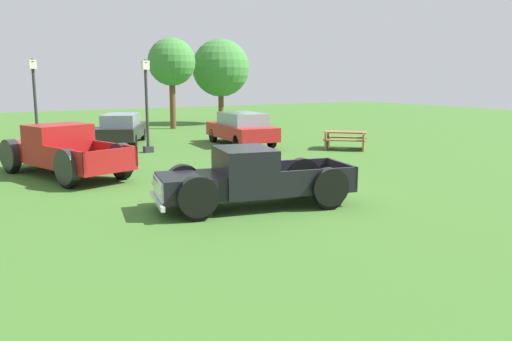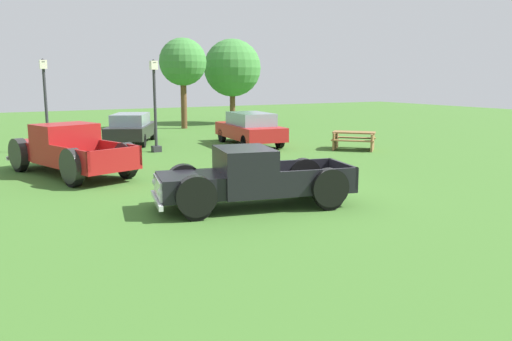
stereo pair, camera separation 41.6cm
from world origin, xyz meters
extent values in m
plane|color=#3D6B28|center=(0.00, 0.00, 0.00)|extent=(80.00, 80.00, 0.00)
cube|color=black|center=(-2.49, -0.44, 0.63)|extent=(1.71, 1.72, 0.53)
cube|color=silver|center=(-3.21, -0.28, 0.63)|extent=(0.33, 1.29, 0.44)
sphere|color=silver|center=(-3.31, -0.85, 0.65)|extent=(0.19, 0.19, 0.19)
sphere|color=silver|center=(-3.07, 0.28, 0.65)|extent=(0.19, 0.19, 0.19)
cube|color=black|center=(-1.18, -0.72, 0.91)|extent=(1.55, 1.82, 1.10)
cube|color=#8C9EA8|center=(-1.75, -0.60, 1.15)|extent=(0.33, 1.36, 0.48)
cube|color=black|center=(0.41, -1.06, 0.41)|extent=(2.30, 1.98, 0.10)
cube|color=black|center=(0.25, -1.80, 0.72)|extent=(1.98, 0.50, 0.53)
cube|color=black|center=(0.57, -0.32, 0.72)|extent=(1.98, 0.50, 0.53)
cube|color=black|center=(1.35, -1.26, 0.72)|extent=(0.41, 1.58, 0.53)
cylinder|color=black|center=(-2.66, -1.22, 0.36)|extent=(0.75, 0.36, 0.73)
cylinder|color=#B7B7BC|center=(-2.66, -1.23, 0.36)|extent=(0.33, 0.29, 0.29)
cylinder|color=black|center=(-2.66, -1.22, 0.55)|extent=(0.95, 0.45, 0.92)
cylinder|color=black|center=(-2.32, 0.35, 0.36)|extent=(0.75, 0.36, 0.73)
cylinder|color=#B7B7BC|center=(-2.32, 0.36, 0.36)|extent=(0.33, 0.29, 0.29)
cylinder|color=black|center=(-2.32, 0.35, 0.55)|extent=(0.95, 0.45, 0.92)
cylinder|color=black|center=(0.47, -1.90, 0.36)|extent=(0.75, 0.36, 0.73)
cylinder|color=#B7B7BC|center=(0.47, -1.91, 0.36)|extent=(0.33, 0.29, 0.29)
cylinder|color=black|center=(0.47, -1.90, 0.55)|extent=(0.95, 0.45, 0.92)
cylinder|color=black|center=(0.81, -0.33, 0.36)|extent=(0.75, 0.36, 0.73)
cylinder|color=#B7B7BC|center=(0.81, -0.32, 0.36)|extent=(0.33, 0.29, 0.29)
cylinder|color=black|center=(0.81, -0.33, 0.55)|extent=(0.95, 0.45, 0.92)
cube|color=silver|center=(-3.25, -0.27, 0.33)|extent=(0.46, 1.72, 0.11)
cube|color=maroon|center=(-4.62, 7.52, 0.70)|extent=(2.05, 2.03, 0.59)
cube|color=silver|center=(-4.88, 8.31, 0.70)|extent=(1.42, 0.51, 0.50)
sphere|color=silver|center=(-5.49, 8.08, 0.73)|extent=(0.21, 0.21, 0.21)
sphere|color=silver|center=(-4.25, 8.49, 0.73)|extent=(0.21, 0.21, 0.21)
cube|color=maroon|center=(-4.16, 6.09, 1.02)|extent=(2.13, 1.88, 1.23)
cube|color=#8C9EA8|center=(-4.36, 6.71, 1.30)|extent=(1.49, 0.52, 0.54)
cube|color=maroon|center=(-3.60, 4.36, 0.46)|extent=(2.40, 2.69, 0.11)
cube|color=maroon|center=(-4.41, 4.10, 0.81)|extent=(0.78, 2.17, 0.59)
cube|color=maroon|center=(-2.79, 4.62, 0.81)|extent=(0.78, 2.17, 0.59)
cube|color=maroon|center=(-3.27, 3.33, 0.81)|extent=(1.73, 0.63, 0.59)
cylinder|color=black|center=(-5.48, 7.24, 0.41)|extent=(0.48, 0.85, 0.81)
cylinder|color=#B7B7BC|center=(-5.49, 7.24, 0.41)|extent=(0.35, 0.39, 0.33)
cylinder|color=black|center=(-5.48, 7.24, 0.61)|extent=(0.60, 1.07, 1.03)
cylinder|color=black|center=(-3.77, 7.80, 0.41)|extent=(0.48, 0.85, 0.81)
cylinder|color=#B7B7BC|center=(-3.76, 7.80, 0.41)|extent=(0.35, 0.39, 0.33)
cylinder|color=black|center=(-3.77, 7.80, 0.61)|extent=(0.60, 1.07, 1.03)
cylinder|color=black|center=(-4.37, 3.83, 0.41)|extent=(0.48, 0.85, 0.81)
cylinder|color=#B7B7BC|center=(-4.38, 3.82, 0.41)|extent=(0.35, 0.39, 0.33)
cylinder|color=black|center=(-4.37, 3.83, 0.61)|extent=(0.60, 1.07, 1.03)
cylinder|color=black|center=(-2.66, 4.38, 0.41)|extent=(0.48, 0.85, 0.81)
cylinder|color=#B7B7BC|center=(-2.65, 4.38, 0.41)|extent=(0.35, 0.39, 0.33)
cylinder|color=black|center=(-2.66, 4.38, 0.61)|extent=(0.60, 1.07, 1.03)
cube|color=silver|center=(-4.89, 8.35, 0.37)|extent=(1.89, 0.70, 0.13)
cube|color=black|center=(-0.07, 12.91, 0.60)|extent=(3.48, 4.61, 0.58)
cube|color=#7F939E|center=(-0.14, 12.78, 1.16)|extent=(2.39, 2.80, 0.53)
cylinder|color=black|center=(-0.12, 14.56, 0.31)|extent=(0.45, 0.64, 0.62)
cylinder|color=black|center=(1.27, 13.87, 0.31)|extent=(0.45, 0.64, 0.62)
cylinder|color=black|center=(-1.42, 11.96, 0.31)|extent=(0.45, 0.64, 0.62)
cylinder|color=black|center=(-0.03, 11.27, 0.31)|extent=(0.45, 0.64, 0.62)
cube|color=#B21E1E|center=(4.57, 9.69, 0.64)|extent=(2.33, 4.70, 0.62)
cube|color=#7F939E|center=(4.55, 9.53, 1.23)|extent=(1.82, 2.69, 0.57)
cylinder|color=black|center=(3.92, 11.31, 0.33)|extent=(0.28, 0.68, 0.66)
cylinder|color=black|center=(5.56, 11.13, 0.33)|extent=(0.28, 0.68, 0.66)
cylinder|color=black|center=(3.59, 8.25, 0.33)|extent=(0.28, 0.68, 0.66)
cylinder|color=black|center=(5.22, 8.07, 0.33)|extent=(0.28, 0.68, 0.66)
cube|color=#2D2D33|center=(0.03, 9.60, 0.12)|extent=(0.36, 0.36, 0.25)
cylinder|color=#2D2D33|center=(0.03, 9.60, 1.84)|extent=(0.12, 0.12, 3.17)
cube|color=#F2EACC|center=(0.03, 9.60, 3.60)|extent=(0.28, 0.28, 0.36)
cone|color=#2D2D33|center=(0.03, 9.60, 3.78)|extent=(0.32, 0.32, 0.14)
cube|color=#2D2D33|center=(-3.97, 11.68, 0.12)|extent=(0.36, 0.36, 0.25)
cylinder|color=#2D2D33|center=(-3.97, 11.68, 1.85)|extent=(0.12, 0.12, 3.20)
cube|color=#F2EACC|center=(-3.97, 11.68, 3.63)|extent=(0.28, 0.28, 0.36)
cone|color=#2D2D33|center=(-3.97, 11.68, 3.81)|extent=(0.32, 0.32, 0.14)
cube|color=olive|center=(7.82, 6.11, 0.75)|extent=(1.84, 1.84, 0.06)
cube|color=olive|center=(8.24, 6.53, 0.45)|extent=(1.47, 1.47, 0.05)
cube|color=olive|center=(7.39, 5.69, 0.45)|extent=(1.47, 1.47, 0.05)
cube|color=olive|center=(8.38, 5.54, 0.38)|extent=(1.05, 1.05, 0.75)
cube|color=olive|center=(7.25, 6.68, 0.38)|extent=(1.05, 1.05, 0.75)
cylinder|color=brown|center=(4.84, 18.65, 1.48)|extent=(0.36, 0.36, 2.95)
sphere|color=#3D7F38|center=(4.84, 18.65, 4.02)|extent=(2.86, 2.86, 2.86)
cylinder|color=brown|center=(8.94, 20.20, 1.15)|extent=(0.36, 0.36, 2.30)
sphere|color=#3D7F38|center=(8.94, 20.20, 3.72)|extent=(3.81, 3.81, 3.81)
camera|label=1|loc=(-7.32, -11.47, 3.13)|focal=36.77mm
camera|label=2|loc=(-6.96, -11.67, 3.13)|focal=36.77mm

